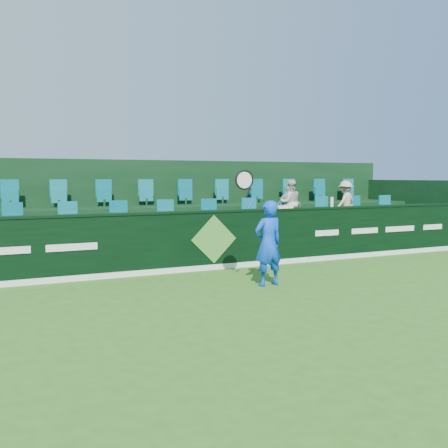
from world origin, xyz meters
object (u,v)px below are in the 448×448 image
tennis_player (268,242)px  drinks_bottle (332,202)px  spectator_left (290,203)px  towel (283,207)px  spectator_right (345,202)px  spectator_middle (289,205)px

tennis_player → drinks_bottle: size_ratio=9.47×
spectator_left → towel: spectator_left is taller
spectator_left → spectator_right: spectator_left is taller
tennis_player → spectator_middle: tennis_player is taller
spectator_left → spectator_middle: spectator_left is taller
tennis_player → spectator_left: 4.06m
spectator_left → spectator_right: size_ratio=1.03×
towel → drinks_bottle: size_ratio=1.70×
tennis_player → drinks_bottle: bearing=34.3°
tennis_player → spectator_left: bearing=52.1°
spectator_right → towel: bearing=0.5°
spectator_middle → spectator_right: bearing=-155.2°
spectator_right → drinks_bottle: size_ratio=4.90×
spectator_right → towel: spectator_right is taller
spectator_middle → towel: spectator_middle is taller
drinks_bottle → spectator_right: bearing=40.7°
spectator_middle → spectator_left: bearing=-155.2°
tennis_player → drinks_bottle: (3.01, 2.05, 0.63)m
spectator_middle → drinks_bottle: spectator_middle is taller
spectator_left → spectator_middle: (-0.04, 0.00, -0.07)m
spectator_right → drinks_bottle: spectator_right is taller
tennis_player → drinks_bottle: 3.70m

